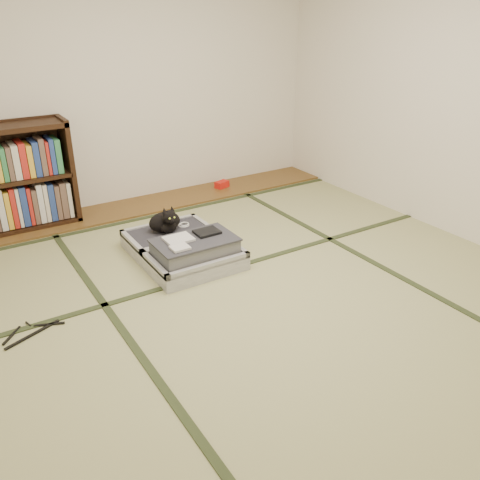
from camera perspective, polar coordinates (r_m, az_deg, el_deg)
floor at (r=3.63m, az=2.27°, el=-5.75°), size 4.50×4.50×0.00m
wood_strip at (r=5.23m, az=-10.12°, el=3.99°), size 4.00×0.50×0.02m
red_item at (r=5.60m, az=-2.05°, el=6.26°), size 0.17×0.13×0.07m
room_shell at (r=3.14m, az=2.74°, el=17.81°), size 4.50×4.50×4.50m
tatami_borders at (r=3.99m, az=-1.71°, el=-2.62°), size 4.00×4.50×0.01m
suitcase at (r=4.03m, az=-6.25°, el=-0.97°), size 0.70×0.93×0.27m
cat at (r=4.22m, az=-8.32°, el=2.05°), size 0.31×0.31×0.25m
cable_coil at (r=4.35m, az=-6.31°, el=1.71°), size 0.10×0.10×0.02m
hanger at (r=3.45m, az=-22.35°, el=-9.52°), size 0.38×0.24×0.01m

